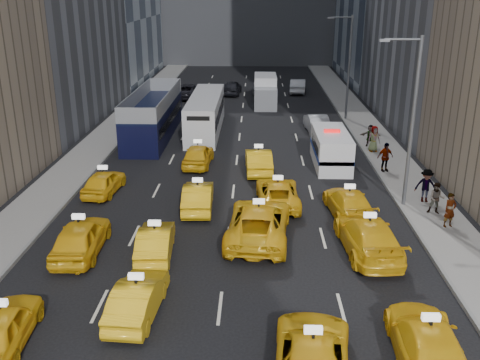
% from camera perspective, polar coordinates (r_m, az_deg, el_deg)
% --- Properties ---
extents(ground, '(160.00, 160.00, 0.00)m').
position_cam_1_polar(ground, '(18.74, -2.57, -16.83)').
color(ground, black).
rests_on(ground, ground).
extents(sidewalk_west, '(3.00, 90.00, 0.15)m').
position_cam_1_polar(sidewalk_west, '(43.12, -14.22, 4.34)').
color(sidewalk_west, gray).
rests_on(sidewalk_west, ground).
extents(sidewalk_east, '(3.00, 90.00, 0.15)m').
position_cam_1_polar(sidewalk_east, '(42.51, 14.23, 4.12)').
color(sidewalk_east, gray).
rests_on(sidewalk_east, ground).
extents(curb_west, '(0.15, 90.00, 0.18)m').
position_cam_1_polar(curb_west, '(42.75, -12.35, 4.38)').
color(curb_west, slate).
rests_on(curb_west, ground).
extents(curb_east, '(0.15, 90.00, 0.18)m').
position_cam_1_polar(curb_east, '(42.22, 12.31, 4.18)').
color(curb_east, slate).
rests_on(curb_east, ground).
extents(streetlight_near, '(2.15, 0.22, 9.00)m').
position_cam_1_polar(streetlight_near, '(28.81, 17.74, 6.36)').
color(streetlight_near, '#595B60').
rests_on(streetlight_near, ground).
extents(streetlight_far, '(2.15, 0.22, 9.00)m').
position_cam_1_polar(streetlight_far, '(48.05, 11.43, 12.02)').
color(streetlight_far, '#595B60').
rests_on(streetlight_far, ground).
extents(taxi_4, '(1.93, 4.21, 1.40)m').
position_cam_1_polar(taxi_4, '(19.78, -23.96, -14.11)').
color(taxi_4, yellow).
rests_on(taxi_4, ground).
extents(taxi_5, '(1.71, 4.18, 1.35)m').
position_cam_1_polar(taxi_5, '(20.00, -10.86, -12.27)').
color(taxi_5, yellow).
rests_on(taxi_5, ground).
extents(taxi_6, '(2.86, 5.23, 1.39)m').
position_cam_1_polar(taxi_6, '(17.17, 7.67, -18.05)').
color(taxi_6, yellow).
rests_on(taxi_6, ground).
extents(taxi_7, '(2.33, 5.13, 1.46)m').
position_cam_1_polar(taxi_7, '(18.41, 19.35, -16.09)').
color(taxi_7, yellow).
rests_on(taxi_7, ground).
extents(taxi_8, '(1.95, 4.64, 1.57)m').
position_cam_1_polar(taxi_8, '(24.76, -16.62, -5.88)').
color(taxi_8, yellow).
rests_on(taxi_8, ground).
extents(taxi_9, '(1.72, 4.19, 1.35)m').
position_cam_1_polar(taxi_9, '(23.90, -9.00, -6.50)').
color(taxi_9, yellow).
rests_on(taxi_9, ground).
extents(taxi_10, '(3.27, 6.20, 1.66)m').
position_cam_1_polar(taxi_10, '(25.10, 2.00, -4.51)').
color(taxi_10, yellow).
rests_on(taxi_10, ground).
extents(taxi_11, '(2.61, 5.61, 1.59)m').
position_cam_1_polar(taxi_11, '(24.51, 13.52, -5.83)').
color(taxi_11, yellow).
rests_on(taxi_11, ground).
extents(taxi_12, '(1.94, 4.07, 1.34)m').
position_cam_1_polar(taxi_12, '(31.58, -14.32, -0.22)').
color(taxi_12, yellow).
rests_on(taxi_12, ground).
extents(taxi_13, '(1.70, 4.39, 1.42)m').
position_cam_1_polar(taxi_13, '(28.50, -4.50, -1.76)').
color(taxi_13, yellow).
rests_on(taxi_13, ground).
extents(taxi_14, '(2.35, 4.89, 1.34)m').
position_cam_1_polar(taxi_14, '(29.06, 4.04, -1.39)').
color(taxi_14, yellow).
rests_on(taxi_14, ground).
extents(taxi_15, '(2.40, 4.96, 1.39)m').
position_cam_1_polar(taxi_15, '(28.18, 11.52, -2.41)').
color(taxi_15, yellow).
rests_on(taxi_15, ground).
extents(taxi_16, '(1.96, 4.37, 1.46)m').
position_cam_1_polar(taxi_16, '(35.47, -4.49, 2.67)').
color(taxi_16, yellow).
rests_on(taxi_16, ground).
extents(taxi_17, '(1.83, 4.63, 1.50)m').
position_cam_1_polar(taxi_17, '(34.16, 1.99, 2.08)').
color(taxi_17, yellow).
rests_on(taxi_17, ground).
extents(nypd_van, '(2.85, 5.86, 2.42)m').
position_cam_1_polar(nypd_van, '(35.90, 9.67, 3.27)').
color(nypd_van, silver).
rests_on(nypd_van, ground).
extents(double_decker, '(2.93, 12.31, 3.57)m').
position_cam_1_polar(double_decker, '(42.80, -9.22, 6.93)').
color(double_decker, black).
rests_on(double_decker, ground).
extents(city_bus, '(2.61, 11.36, 2.92)m').
position_cam_1_polar(city_bus, '(43.97, -3.69, 7.05)').
color(city_bus, silver).
rests_on(city_bus, ground).
extents(box_truck, '(2.53, 6.44, 2.89)m').
position_cam_1_polar(box_truck, '(54.01, 2.72, 9.45)').
color(box_truck, silver).
rests_on(box_truck, ground).
extents(misc_car_0, '(1.86, 4.58, 1.48)m').
position_cam_1_polar(misc_car_0, '(44.36, 8.15, 6.06)').
color(misc_car_0, '#B3B6BC').
rests_on(misc_car_0, ground).
extents(misc_car_1, '(3.12, 5.74, 1.53)m').
position_cam_1_polar(misc_car_1, '(57.88, -5.40, 9.44)').
color(misc_car_1, black).
rests_on(misc_car_1, ground).
extents(misc_car_2, '(2.32, 5.23, 1.49)m').
position_cam_1_polar(misc_car_2, '(60.41, 2.42, 9.93)').
color(misc_car_2, gray).
rests_on(misc_car_2, ground).
extents(misc_car_3, '(2.14, 4.61, 1.53)m').
position_cam_1_polar(misc_car_3, '(59.61, -0.84, 9.82)').
color(misc_car_3, black).
rests_on(misc_car_3, ground).
extents(misc_car_4, '(2.11, 4.84, 1.55)m').
position_cam_1_polar(misc_car_4, '(61.02, 6.19, 9.96)').
color(misc_car_4, '#ADB0B5').
rests_on(misc_car_4, ground).
extents(pedestrian_0, '(0.73, 0.59, 1.73)m').
position_cam_1_polar(pedestrian_0, '(27.86, 21.49, -3.00)').
color(pedestrian_0, gray).
rests_on(pedestrian_0, sidewalk_east).
extents(pedestrian_1, '(0.90, 0.66, 1.66)m').
position_cam_1_polar(pedestrian_1, '(29.23, 20.22, -1.85)').
color(pedestrian_1, gray).
rests_on(pedestrian_1, sidewalk_east).
extents(pedestrian_2, '(1.25, 0.64, 1.85)m').
position_cam_1_polar(pedestrian_2, '(30.62, 19.23, -0.56)').
color(pedestrian_2, gray).
rests_on(pedestrian_2, sidewalk_east).
extents(pedestrian_3, '(1.20, 0.83, 1.87)m').
position_cam_1_polar(pedestrian_3, '(34.98, 15.22, 2.38)').
color(pedestrian_3, gray).
rests_on(pedestrian_3, sidewalk_east).
extents(pedestrian_4, '(0.99, 0.68, 1.85)m').
position_cam_1_polar(pedestrian_4, '(39.14, 14.09, 4.30)').
color(pedestrian_4, gray).
rests_on(pedestrian_4, sidewalk_east).
extents(pedestrian_5, '(1.52, 0.61, 1.60)m').
position_cam_1_polar(pedestrian_5, '(40.41, 13.72, 4.63)').
color(pedestrian_5, gray).
rests_on(pedestrian_5, sidewalk_east).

